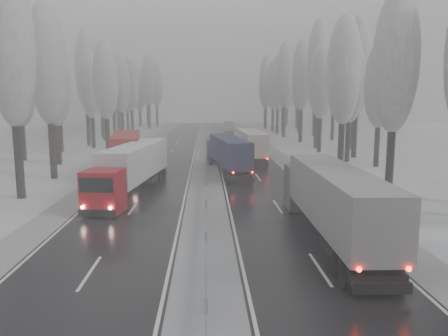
{
  "coord_description": "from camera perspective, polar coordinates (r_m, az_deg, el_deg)",
  "views": [
    {
      "loc": [
        0.03,
        -18.96,
        7.74
      ],
      "look_at": [
        1.51,
        16.46,
        2.2
      ],
      "focal_mm": 35.0,
      "sensor_mm": 36.0,
      "label": 1
    }
  ],
  "objects": [
    {
      "name": "tree_65",
      "position": [
        78.44,
        -17.61,
        11.99
      ],
      "size": [
        3.6,
        3.6,
        19.48
      ],
      "color": "black",
      "rests_on": "ground"
    },
    {
      "name": "tree_22",
      "position": [
        66.81,
        12.58,
        10.82
      ],
      "size": [
        3.6,
        3.6,
        15.86
      ],
      "color": "black",
      "rests_on": "ground"
    },
    {
      "name": "tree_30",
      "position": [
        102.08,
        7.06,
        10.93
      ],
      "size": [
        3.6,
        3.6,
        17.86
      ],
      "color": "black",
      "rests_on": "ground"
    },
    {
      "name": "tree_79",
      "position": [
        139.8,
        -10.93,
        10.06
      ],
      "size": [
        3.6,
        3.6,
        17.07
      ],
      "color": "black",
      "rests_on": "ground"
    },
    {
      "name": "tree_61",
      "position": [
        61.84,
        -25.12,
        9.24
      ],
      "size": [
        3.6,
        3.6,
        13.95
      ],
      "color": "black",
      "rests_on": "ground"
    },
    {
      "name": "median_slush",
      "position": [
        49.57,
        -2.39,
        -0.09
      ],
      "size": [
        3.0,
        200.0,
        0.04
      ],
      "primitive_type": "cube",
      "color": "#A6A8AE",
      "rests_on": "ground"
    },
    {
      "name": "tree_63",
      "position": [
        70.26,
        -20.92,
        10.88
      ],
      "size": [
        3.6,
        3.6,
        16.88
      ],
      "color": "black",
      "rests_on": "ground"
    },
    {
      "name": "tree_39",
      "position": [
        141.36,
        6.47,
        9.92
      ],
      "size": [
        3.6,
        3.6,
        16.19
      ],
      "color": "black",
      "rests_on": "ground"
    },
    {
      "name": "tree_73",
      "position": [
        113.67,
        -13.69,
        10.33
      ],
      "size": [
        3.6,
        3.6,
        17.22
      ],
      "color": "black",
      "rests_on": "ground"
    },
    {
      "name": "tree_78",
      "position": [
        135.51,
        -10.02,
        10.8
      ],
      "size": [
        3.6,
        3.6,
        19.55
      ],
      "color": "black",
      "rests_on": "ground"
    },
    {
      "name": "tree_74",
      "position": [
        119.35,
        -9.84,
        11.12
      ],
      "size": [
        3.6,
        3.6,
        19.68
      ],
      "color": "black",
      "rests_on": "ground"
    },
    {
      "name": "tree_35",
      "position": [
        121.92,
        9.57,
        10.65
      ],
      "size": [
        3.6,
        3.6,
        18.25
      ],
      "color": "black",
      "rests_on": "ground"
    },
    {
      "name": "tree_23",
      "position": [
        72.42,
        16.59,
        9.33
      ],
      "size": [
        3.6,
        3.6,
        13.55
      ],
      "color": "black",
      "rests_on": "ground"
    },
    {
      "name": "tree_33",
      "position": [
        113.91,
        7.7,
        9.57
      ],
      "size": [
        3.6,
        3.6,
        14.33
      ],
      "color": "black",
      "rests_on": "ground"
    },
    {
      "name": "tree_58",
      "position": [
        46.21,
        -22.07,
        12.42
      ],
      "size": [
        3.6,
        3.6,
        17.21
      ],
      "color": "black",
      "rests_on": "ground"
    },
    {
      "name": "carriageway_left",
      "position": [
        49.85,
        -8.44,
        -0.13
      ],
      "size": [
        7.5,
        200.0,
        0.03
      ],
      "primitive_type": "cube",
      "color": "black",
      "rests_on": "ground"
    },
    {
      "name": "tree_32",
      "position": [
        109.5,
        6.45,
        10.63
      ],
      "size": [
        3.6,
        3.6,
        17.33
      ],
      "color": "black",
      "rests_on": "ground"
    },
    {
      "name": "tree_66",
      "position": [
        83.35,
        -15.23,
        10.02
      ],
      "size": [
        3.6,
        3.6,
        15.23
      ],
      "color": "black",
      "rests_on": "ground"
    },
    {
      "name": "median_guardrail",
      "position": [
        49.47,
        -2.4,
        0.57
      ],
      "size": [
        0.12,
        200.0,
        0.76
      ],
      "color": "slate",
      "rests_on": "ground"
    },
    {
      "name": "tree_67",
      "position": [
        87.59,
        -15.58,
        10.71
      ],
      "size": [
        3.6,
        3.6,
        17.09
      ],
      "color": "black",
      "rests_on": "ground"
    },
    {
      "name": "tree_37",
      "position": [
        131.36,
        8.26,
        10.02
      ],
      "size": [
        3.6,
        3.6,
        16.37
      ],
      "color": "black",
      "rests_on": "ground"
    },
    {
      "name": "tree_16",
      "position": [
        37.86,
        21.53,
        12.71
      ],
      "size": [
        3.6,
        3.6,
        16.53
      ],
      "color": "black",
      "rests_on": "ground"
    },
    {
      "name": "tree_60",
      "position": [
        56.09,
        -21.21,
        10.18
      ],
      "size": [
        3.6,
        3.6,
        14.84
      ],
      "color": "black",
      "rests_on": "ground"
    },
    {
      "name": "tree_56",
      "position": [
        37.88,
        -26.11,
        13.98
      ],
      "size": [
        3.6,
        3.6,
        18.12
      ],
      "color": "black",
      "rests_on": "ground"
    },
    {
      "name": "truck_grey_tarp",
      "position": [
        24.82,
        13.75,
        -3.76
      ],
      "size": [
        2.78,
        16.2,
        4.14
      ],
      "rotation": [
        0.0,
        0.0,
        -0.01
      ],
      "color": "#434447",
      "rests_on": "ground"
    },
    {
      "name": "tree_38",
      "position": [
        137.03,
        5.55,
        10.45
      ],
      "size": [
        3.6,
        3.6,
        17.97
      ],
      "color": "black",
      "rests_on": "ground"
    },
    {
      "name": "truck_red_white",
      "position": [
        36.78,
        -11.86,
        0.25
      ],
      "size": [
        4.49,
        15.77,
        4.01
      ],
      "rotation": [
        0.0,
        0.0,
        -0.13
      ],
      "color": "#A10813",
      "rests_on": "ground"
    },
    {
      "name": "tree_68",
      "position": [
        89.68,
        -13.29,
        10.57
      ],
      "size": [
        3.6,
        3.6,
        16.65
      ],
      "color": "black",
      "rests_on": "ground"
    },
    {
      "name": "truck_red_red",
      "position": [
        46.24,
        -12.65,
        2.11
      ],
      "size": [
        4.81,
        16.59,
        4.22
      ],
      "rotation": [
        0.0,
        0.0,
        0.14
      ],
      "color": "red",
      "rests_on": "ground"
    },
    {
      "name": "box_truck_distant",
      "position": [
        109.54,
        0.66,
        5.55
      ],
      "size": [
        2.24,
        7.25,
        2.71
      ],
      "rotation": [
        0.0,
        0.0,
        -0.0
      ],
      "color": "silver",
      "rests_on": "ground"
    },
    {
      "name": "tree_69",
      "position": [
        94.66,
        -15.8,
        11.41
      ],
      "size": [
        3.6,
        3.6,
        19.35
      ],
      "color": "black",
      "rests_on": "ground"
    },
    {
      "name": "tree_25",
      "position": [
        78.17,
        16.47,
        12.03
      ],
      "size": [
        3.6,
        3.6,
        19.44
      ],
      "color": "black",
      "rests_on": "ground"
    },
    {
      "name": "tree_26",
      "position": [
        82.24,
        10.14,
        11.79
      ],
      "size": [
        3.6,
        3.6,
        18.78
      ],
      "color": "black",
      "rests_on": "ground"
    },
    {
      "name": "tree_70",
      "position": [
        99.56,
        -12.05,
        10.58
      ],
      "size": [
        3.6,
        3.6,
        17.09
      ],
      "color": "black",
      "rests_on": "ground"
    },
    {
      "name": "tree_64",
      "position": [
        74.01,
        -16.97,
        10.22
      ],
      "size": [
        3.6,
        3.6,
        15.42
      ],
      "color": "black",
      "rests_on": "ground"
    },
    {
      "name": "tree_19",
      "position": [
        53.87,
        19.72,
        10.15
      ],
      "size": [
        3.6,
        3.6,
        14.57
      ],
      "color": "black",
      "rests_on": "ground"
    },
    {
      "name": "ground",
      "position": [
        20.48,
        -2.36,
        -13.33
      ],
      "size": [
        260.0,
        260.0,
        0.0
      ],
      "primitive_type": "plane",
      "color": "silver",
      "rests_on": "ground"
    },
    {
      "name": "truck_cream_box",
      "position": [
        55.94,
        3.37,
        3.25
      ],
      "size": [
        3.01,
        15.25,
        3.89
      ],
      "rotation": [
        0.0,
        0.0,
        0.04
      ],
      "color": "#ABA598",
      "rests_on": "ground"
    },
    {
      "name": "tree_24",
      "position": [
        72.43,
        12.22,
        13.0
      ],
      "size": [
        3.6,
        3.6,
        20.49
      ],
      "color": "black",
      "rests_on": "ground"
    },
    {
      "name": "truck_blue_box",
      "position": [
        46.76,
        0.43,
        2.12
      ],
      "size": [
        4.31,
        15.09,
        3.84
      ],
      "rotation": [
        0.0,
        0.0,
        0.13
      ],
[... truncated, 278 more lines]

